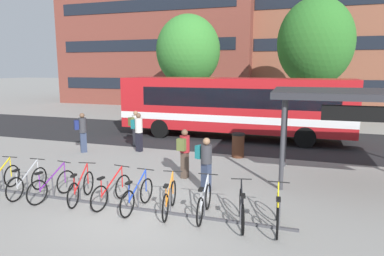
% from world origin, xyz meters
% --- Properties ---
extents(ground, '(200.00, 200.00, 0.00)m').
position_xyz_m(ground, '(0.00, 0.00, 0.00)').
color(ground, gray).
extents(bus_lane_asphalt, '(80.00, 7.20, 0.01)m').
position_xyz_m(bus_lane_asphalt, '(0.00, 10.33, 0.00)').
color(bus_lane_asphalt, '#232326').
rests_on(bus_lane_asphalt, ground).
extents(city_bus, '(12.04, 2.64, 3.20)m').
position_xyz_m(city_bus, '(0.25, 10.33, 1.78)').
color(city_bus, red).
rests_on(city_bus, ground).
extents(bike_rack, '(9.11, 0.17, 0.70)m').
position_xyz_m(bike_rack, '(-0.56, 0.13, 0.10)').
color(bike_rack, '#47474C').
rests_on(bike_rack, ground).
extents(parked_bicycle_yellow_0, '(0.52, 1.72, 0.99)m').
position_xyz_m(parked_bicycle_yellow_0, '(-4.70, 0.01, 0.38)').
color(parked_bicycle_yellow_0, black).
rests_on(parked_bicycle_yellow_0, ground).
extents(parked_bicycle_silver_1, '(0.52, 1.72, 0.99)m').
position_xyz_m(parked_bicycle_silver_1, '(-3.73, 0.08, 0.38)').
color(parked_bicycle_silver_1, black).
rests_on(parked_bicycle_silver_1, ground).
extents(parked_bicycle_purple_2, '(0.52, 1.71, 0.99)m').
position_xyz_m(parked_bicycle_purple_2, '(-2.83, 0.08, 0.38)').
color(parked_bicycle_purple_2, black).
rests_on(parked_bicycle_purple_2, ground).
extents(parked_bicycle_red_3, '(0.56, 1.70, 0.99)m').
position_xyz_m(parked_bicycle_red_3, '(-1.94, 0.20, 0.38)').
color(parked_bicycle_red_3, black).
rests_on(parked_bicycle_red_3, ground).
extents(parked_bicycle_red_4, '(0.52, 1.72, 0.99)m').
position_xyz_m(parked_bicycle_red_4, '(-0.97, 0.23, 0.38)').
color(parked_bicycle_red_4, black).
rests_on(parked_bicycle_red_4, ground).
extents(parked_bicycle_blue_5, '(0.52, 1.72, 0.99)m').
position_xyz_m(parked_bicycle_blue_5, '(-0.14, 0.15, 0.38)').
color(parked_bicycle_blue_5, black).
rests_on(parked_bicycle_blue_5, ground).
extents(parked_bicycle_orange_6, '(0.53, 1.70, 0.99)m').
position_xyz_m(parked_bicycle_orange_6, '(0.75, 0.22, 0.38)').
color(parked_bicycle_orange_6, black).
rests_on(parked_bicycle_orange_6, ground).
extents(parked_bicycle_silver_7, '(0.52, 1.72, 0.99)m').
position_xyz_m(parked_bicycle_silver_7, '(1.68, 0.26, 0.38)').
color(parked_bicycle_silver_7, black).
rests_on(parked_bicycle_silver_7, ground).
extents(parked_bicycle_black_8, '(0.58, 1.69, 0.99)m').
position_xyz_m(parked_bicycle_black_8, '(2.65, 0.15, 0.38)').
color(parked_bicycle_black_8, black).
rests_on(parked_bicycle_black_8, ground).
extents(parked_bicycle_yellow_9, '(0.52, 1.72, 0.99)m').
position_xyz_m(parked_bicycle_yellow_9, '(3.49, 0.20, 0.38)').
color(parked_bicycle_yellow_9, black).
rests_on(parked_bicycle_yellow_9, ground).
extents(transit_shelter, '(6.67, 3.67, 3.03)m').
position_xyz_m(transit_shelter, '(6.21, 4.33, 2.85)').
color(transit_shelter, '#38383D').
rests_on(transit_shelter, ground).
extents(commuter_olive_pack_0, '(0.52, 0.60, 1.70)m').
position_xyz_m(commuter_olive_pack_0, '(-3.81, 7.10, 0.98)').
color(commuter_olive_pack_0, '#565660').
rests_on(commuter_olive_pack_0, ground).
extents(commuter_teal_pack_1, '(0.60, 0.50, 1.67)m').
position_xyz_m(commuter_teal_pack_1, '(1.17, 2.09, 0.97)').
color(commuter_teal_pack_1, '#2D3851').
rests_on(commuter_teal_pack_1, ground).
extents(commuter_olive_pack_2, '(0.37, 0.55, 1.70)m').
position_xyz_m(commuter_olive_pack_2, '(0.15, 3.05, 0.98)').
color(commuter_olive_pack_2, '#47382D').
rests_on(commuter_olive_pack_2, ground).
extents(commuter_navy_pack_3, '(0.59, 0.59, 1.78)m').
position_xyz_m(commuter_navy_pack_3, '(-5.39, 5.08, 1.03)').
color(commuter_navy_pack_3, '#2D3851').
rests_on(commuter_navy_pack_3, ground).
extents(commuter_teal_pack_4, '(0.57, 0.41, 1.75)m').
position_xyz_m(commuter_teal_pack_4, '(-3.11, 6.04, 1.01)').
color(commuter_teal_pack_4, black).
rests_on(commuter_teal_pack_4, ground).
extents(trash_bin, '(0.55, 0.55, 1.03)m').
position_xyz_m(trash_bin, '(1.35, 6.42, 0.52)').
color(trash_bin, '#4C2819').
rests_on(trash_bin, ground).
extents(street_tree_0, '(5.11, 5.11, 8.45)m').
position_xyz_m(street_tree_0, '(4.36, 17.97, 5.43)').
color(street_tree_0, brown).
rests_on(street_tree_0, ground).
extents(street_tree_1, '(4.77, 4.77, 7.64)m').
position_xyz_m(street_tree_1, '(-4.60, 17.28, 4.98)').
color(street_tree_1, brown).
rests_on(street_tree_1, ground).
extents(building_left_wing, '(20.30, 12.51, 14.63)m').
position_xyz_m(building_left_wing, '(-11.09, 29.31, 7.32)').
color(building_left_wing, brown).
rests_on(building_left_wing, ground).
extents(building_centre_block, '(16.28, 12.35, 12.42)m').
position_xyz_m(building_centre_block, '(2.54, 41.99, 6.21)').
color(building_centre_block, tan).
rests_on(building_centre_block, ground).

